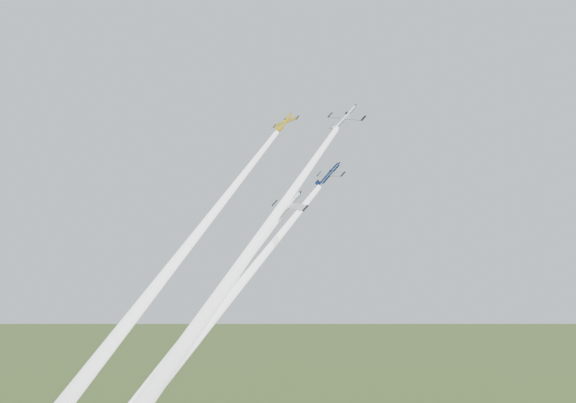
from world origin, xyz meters
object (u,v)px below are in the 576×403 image
at_px(plane_yellow, 284,123).
at_px(plane_silver_right, 344,118).
at_px(plane_navy, 329,175).
at_px(plane_silver_low, 287,207).

distance_m(plane_yellow, plane_silver_right, 18.10).
xyz_separation_m(plane_yellow, plane_navy, (13.31, -5.23, -12.55)).
height_order(plane_yellow, plane_silver_low, plane_yellow).
xyz_separation_m(plane_yellow, plane_silver_low, (12.83, -19.53, -19.67)).
relative_size(plane_navy, plane_silver_right, 0.90).
distance_m(plane_navy, plane_silver_low, 15.99).
bearing_deg(plane_yellow, plane_silver_right, -6.06).
relative_size(plane_yellow, plane_silver_low, 0.81).
bearing_deg(plane_silver_low, plane_yellow, 141.39).
xyz_separation_m(plane_silver_right, plane_silver_low, (-4.24, -13.80, -17.83)).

